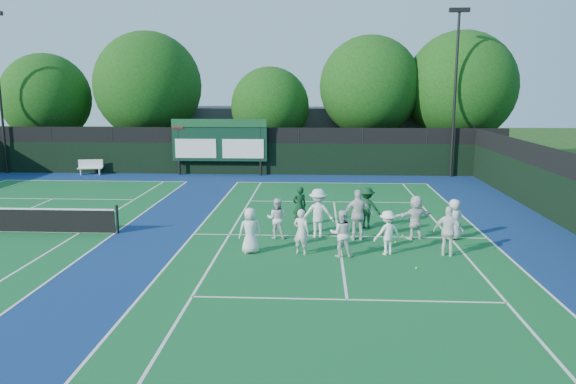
{
  "coord_description": "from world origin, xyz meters",
  "views": [
    {
      "loc": [
        -0.81,
        -19.39,
        5.49
      ],
      "look_at": [
        -2.0,
        3.0,
        1.3
      ],
      "focal_mm": 35.0,
      "sensor_mm": 36.0,
      "label": 1
    }
  ],
  "objects": [
    {
      "name": "tennis_ball_2",
      "position": [
        2.25,
        -2.73,
        0.03
      ],
      "size": [
        0.07,
        0.07,
        0.07
      ],
      "primitive_type": "sphere",
      "color": "#C5EB1B",
      "rests_on": "ground"
    },
    {
      "name": "tree_b",
      "position": [
        -12.45,
        19.58,
        5.42
      ],
      "size": [
        7.39,
        7.39,
        9.3
      ],
      "color": "#311D0D",
      "rests_on": "ground"
    },
    {
      "name": "bench",
      "position": [
        -15.3,
        15.37,
        0.52
      ],
      "size": [
        1.56,
        0.69,
        0.96
      ],
      "color": "white",
      "rests_on": "ground"
    },
    {
      "name": "near_court",
      "position": [
        0.0,
        1.0,
        0.01
      ],
      "size": [
        11.05,
        23.85,
        0.01
      ],
      "color": "#125827",
      "rests_on": "ground"
    },
    {
      "name": "player_back_0",
      "position": [
        -2.29,
        0.62,
        0.75
      ],
      "size": [
        0.79,
        0.65,
        1.51
      ],
      "primitive_type": "imported",
      "rotation": [
        0.0,
        0.0,
        3.03
      ],
      "color": "white",
      "rests_on": "ground"
    },
    {
      "name": "player_front_3",
      "position": [
        1.53,
        -1.21,
        0.75
      ],
      "size": [
        1.1,
        0.89,
        1.49
      ],
      "primitive_type": "imported",
      "rotation": [
        0.0,
        0.0,
        3.55
      ],
      "color": "white",
      "rests_on": "ground"
    },
    {
      "name": "tree_e",
      "position": [
        8.91,
        19.58,
        5.35
      ],
      "size": [
        7.43,
        7.43,
        9.26
      ],
      "color": "#311D0D",
      "rests_on": "ground"
    },
    {
      "name": "player_back_4",
      "position": [
        4.18,
        0.81,
        0.75
      ],
      "size": [
        0.84,
        0.67,
        1.5
      ],
      "primitive_type": "imported",
      "rotation": [
        0.0,
        0.0,
        3.44
      ],
      "color": "silver",
      "rests_on": "ground"
    },
    {
      "name": "tree_c",
      "position": [
        -3.97,
        19.58,
        4.08
      ],
      "size": [
        5.37,
        5.37,
        6.9
      ],
      "color": "#311D0D",
      "rests_on": "ground"
    },
    {
      "name": "clubhouse",
      "position": [
        -2.0,
        24.0,
        2.0
      ],
      "size": [
        18.0,
        6.0,
        4.0
      ],
      "primitive_type": "cube",
      "color": "#545459",
      "rests_on": "ground"
    },
    {
      "name": "coach_right",
      "position": [
        1.14,
        2.33,
        0.82
      ],
      "size": [
        1.16,
        0.81,
        1.65
      ],
      "primitive_type": "imported",
      "rotation": [
        0.0,
        0.0,
        2.94
      ],
      "color": "#0E341A",
      "rests_on": "ground"
    },
    {
      "name": "tennis_ball_1",
      "position": [
        2.41,
        1.16,
        0.03
      ],
      "size": [
        0.07,
        0.07,
        0.07
      ],
      "primitive_type": "sphere",
      "color": "#C5EB1B",
      "rests_on": "ground"
    },
    {
      "name": "ground",
      "position": [
        0.0,
        0.0,
        0.0
      ],
      "size": [
        120.0,
        120.0,
        0.0
      ],
      "primitive_type": "plane",
      "color": "#1A3C10",
      "rests_on": "ground"
    },
    {
      "name": "tree_d",
      "position": [
        2.83,
        19.58,
        5.39
      ],
      "size": [
        6.8,
        6.8,
        8.97
      ],
      "color": "#311D0D",
      "rests_on": "ground"
    },
    {
      "name": "scoreboard",
      "position": [
        -7.01,
        15.59,
        2.19
      ],
      "size": [
        6.0,
        0.21,
        3.55
      ],
      "color": "black",
      "rests_on": "ground"
    },
    {
      "name": "tennis_ball_0",
      "position": [
        -2.8,
        -1.16,
        0.03
      ],
      "size": [
        0.07,
        0.07,
        0.07
      ],
      "primitive_type": "sphere",
      "color": "#C5EB1B",
      "rests_on": "ground"
    },
    {
      "name": "player_front_4",
      "position": [
        3.52,
        -1.27,
        0.84
      ],
      "size": [
        1.06,
        0.7,
        1.67
      ],
      "primitive_type": "imported",
      "rotation": [
        0.0,
        0.0,
        2.81
      ],
      "color": "white",
      "rests_on": "ground"
    },
    {
      "name": "player_front_1",
      "position": [
        -1.33,
        -1.34,
        0.77
      ],
      "size": [
        0.66,
        0.56,
        1.54
      ],
      "primitive_type": "imported",
      "rotation": [
        0.0,
        0.0,
        2.74
      ],
      "color": "silver",
      "rests_on": "ground"
    },
    {
      "name": "tree_a",
      "position": [
        -19.73,
        19.58,
        4.59
      ],
      "size": [
        6.19,
        6.19,
        7.85
      ],
      "color": "#311D0D",
      "rests_on": "ground"
    },
    {
      "name": "coach_left",
      "position": [
        -1.52,
        2.6,
        0.8
      ],
      "size": [
        0.68,
        0.57,
        1.6
      ],
      "primitive_type": "imported",
      "rotation": [
        0.0,
        0.0,
        3.5
      ],
      "color": "#0E331A",
      "rests_on": "ground"
    },
    {
      "name": "back_fence",
      "position": [
        -6.0,
        16.0,
        1.36
      ],
      "size": [
        34.0,
        0.08,
        3.0
      ],
      "color": "black",
      "rests_on": "ground"
    },
    {
      "name": "tennis_ball_5",
      "position": [
        2.01,
        0.19,
        0.03
      ],
      "size": [
        0.07,
        0.07,
        0.07
      ],
      "primitive_type": "sphere",
      "color": "#C5EB1B",
      "rests_on": "ground"
    },
    {
      "name": "player_back_2",
      "position": [
        0.68,
        0.56,
        0.93
      ],
      "size": [
        1.14,
        0.57,
        1.87
      ],
      "primitive_type": "imported",
      "rotation": [
        0.0,
        0.0,
        3.25
      ],
      "color": "silver",
      "rests_on": "ground"
    },
    {
      "name": "player_back_1",
      "position": [
        -0.78,
        0.88,
        0.91
      ],
      "size": [
        1.18,
        0.69,
        1.82
      ],
      "primitive_type": "imported",
      "rotation": [
        0.0,
        0.0,
        3.15
      ],
      "color": "white",
      "rests_on": "ground"
    },
    {
      "name": "player_front_0",
      "position": [
        -3.04,
        -1.29,
        0.78
      ],
      "size": [
        0.86,
        0.67,
        1.55
      ],
      "primitive_type": "imported",
      "rotation": [
        0.0,
        0.0,
        3.39
      ],
      "color": "silver",
      "rests_on": "ground"
    },
    {
      "name": "light_pole_right",
      "position": [
        7.5,
        15.7,
        6.3
      ],
      "size": [
        1.2,
        0.3,
        10.12
      ],
      "color": "black",
      "rests_on": "ground"
    },
    {
      "name": "player_front_2",
      "position": [
        -0.0,
        -1.53,
        0.78
      ],
      "size": [
        0.77,
        0.6,
        1.57
      ],
      "primitive_type": "imported",
      "rotation": [
        0.0,
        0.0,
        3.15
      ],
      "color": "silver",
      "rests_on": "ground"
    },
    {
      "name": "player_back_3",
      "position": [
        2.78,
        0.8,
        0.81
      ],
      "size": [
        1.58,
        1.0,
        1.63
      ],
      "primitive_type": "imported",
      "rotation": [
        0.0,
        0.0,
        3.52
      ],
      "color": "white",
      "rests_on": "ground"
    },
    {
      "name": "court_apron",
      "position": [
        -6.0,
        1.0,
        0.0
      ],
      "size": [
        34.0,
        32.0,
        0.01
      ],
      "primitive_type": "cube",
      "color": "navy",
      "rests_on": "ground"
    }
  ]
}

